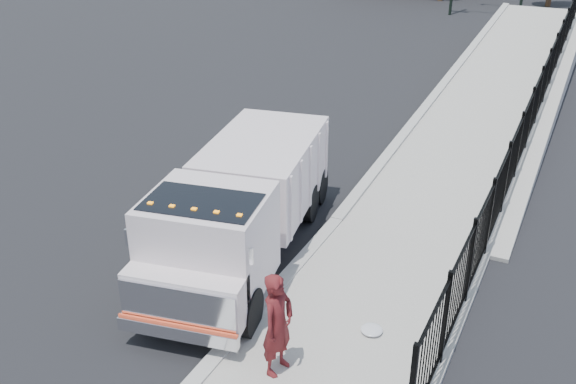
% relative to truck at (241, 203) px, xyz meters
% --- Properties ---
extents(ground, '(120.00, 120.00, 0.00)m').
position_rel_truck_xyz_m(ground, '(1.30, -1.60, -1.38)').
color(ground, black).
rests_on(ground, ground).
extents(curb, '(0.30, 12.00, 0.16)m').
position_rel_truck_xyz_m(curb, '(1.30, -3.60, -1.30)').
color(curb, '#ADAAA3').
rests_on(curb, ground).
extents(ramp, '(3.95, 24.06, 3.19)m').
position_rel_truck_xyz_m(ramp, '(3.42, 14.40, -1.38)').
color(ramp, '#9E998E').
rests_on(ramp, ground).
extents(iron_fence, '(0.10, 28.00, 1.80)m').
position_rel_truck_xyz_m(iron_fence, '(4.85, 10.40, -0.48)').
color(iron_fence, black).
rests_on(iron_fence, ground).
extents(truck, '(3.52, 7.44, 2.45)m').
position_rel_truck_xyz_m(truck, '(0.00, 0.00, 0.00)').
color(truck, black).
rests_on(truck, ground).
extents(worker, '(0.54, 0.74, 1.89)m').
position_rel_truck_xyz_m(worker, '(2.42, -3.01, -0.31)').
color(worker, '#5B1719').
rests_on(worker, sidewalk).
extents(debris, '(0.42, 0.42, 0.10)m').
position_rel_truck_xyz_m(debris, '(3.52, -1.36, -1.20)').
color(debris, silver).
rests_on(debris, sidewalk).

